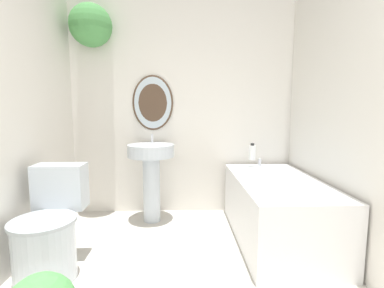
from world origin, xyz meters
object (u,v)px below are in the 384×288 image
pedestal_sink (151,167)px  shampoo_bottle (252,152)px  toilet (49,232)px  bathtub (277,208)px

pedestal_sink → shampoo_bottle: size_ratio=5.12×
toilet → shampoo_bottle: 2.04m
bathtub → shampoo_bottle: bearing=100.5°
shampoo_bottle → toilet: bearing=-148.8°
pedestal_sink → toilet: bearing=-123.0°
toilet → pedestal_sink: (0.62, 0.96, 0.27)m
toilet → bathtub: 1.87m
bathtub → shampoo_bottle: size_ratio=7.78×
toilet → pedestal_sink: 1.17m
toilet → bathtub: toilet is taller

